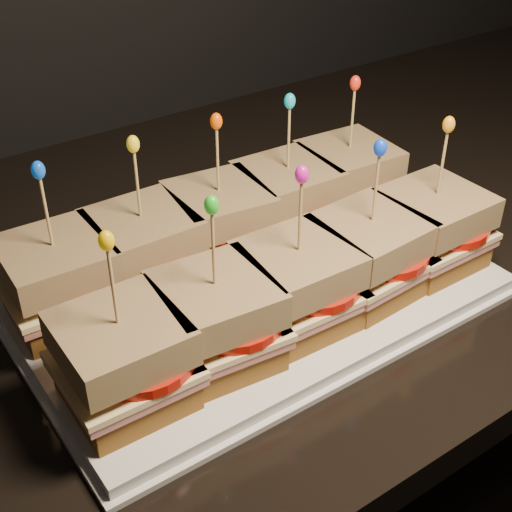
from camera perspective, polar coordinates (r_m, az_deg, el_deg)
granite_slab at (r=0.77m, az=-16.17°, el=-4.87°), size 2.43×0.73×0.04m
platter at (r=0.73m, az=0.00°, el=-2.99°), size 0.46×0.29×0.02m
platter_rim at (r=0.73m, az=-0.00°, el=-3.37°), size 0.47×0.30×0.01m
sandwich_0_bread_bot at (r=0.70m, az=-15.10°, el=-3.78°), size 0.10×0.10×0.03m
sandwich_0_ham at (r=0.69m, az=-15.31°, el=-2.68°), size 0.11×0.10×0.01m
sandwich_0_cheese at (r=0.69m, az=-15.40°, el=-2.21°), size 0.11×0.10×0.01m
sandwich_0_tomato at (r=0.68m, az=-14.38°, el=-1.61°), size 0.09×0.09×0.01m
sandwich_0_bread_top at (r=0.67m, az=-15.75°, el=-0.28°), size 0.10×0.10×0.03m
sandwich_0_pick at (r=0.65m, az=-16.37°, el=3.07°), size 0.00×0.00×0.09m
sandwich_0_frill at (r=0.63m, az=-17.03°, el=6.58°), size 0.01×0.01×0.02m
sandwich_1_bread_bot at (r=0.73m, az=-8.73°, el=-1.40°), size 0.09×0.09×0.03m
sandwich_1_ham at (r=0.72m, az=-8.85°, el=-0.31°), size 0.10×0.10×0.01m
sandwich_1_cheese at (r=0.71m, az=-8.89°, el=0.15°), size 0.10×0.10×0.01m
sandwich_1_tomato at (r=0.71m, az=-7.87°, el=0.74°), size 0.09×0.09×0.01m
sandwich_1_bread_top at (r=0.70m, az=-9.09°, el=2.06°), size 0.09×0.09×0.03m
sandwich_1_pick at (r=0.68m, az=-9.44°, el=5.37°), size 0.00×0.00×0.09m
sandwich_1_frill at (r=0.66m, az=-9.81°, el=8.81°), size 0.01×0.01×0.02m
sandwich_2_bread_bot at (r=0.76m, az=-2.86°, el=0.80°), size 0.10×0.10×0.03m
sandwich_2_ham at (r=0.75m, az=-2.90°, el=1.87°), size 0.11×0.11×0.01m
sandwich_2_cheese at (r=0.75m, az=-2.92°, el=2.32°), size 0.12×0.11×0.01m
sandwich_2_tomato at (r=0.75m, az=-1.91°, el=2.89°), size 0.09×0.09×0.01m
sandwich_2_bread_top at (r=0.73m, az=-2.98°, el=4.18°), size 0.11×0.11×0.03m
sandwich_2_pick at (r=0.71m, az=-3.09°, el=7.39°), size 0.00×0.00×0.09m
sandwich_2_frill at (r=0.69m, az=-3.20°, el=10.71°), size 0.01×0.01×0.02m
sandwich_3_bread_bot at (r=0.80m, az=2.45°, el=2.78°), size 0.10×0.10×0.03m
sandwich_3_ham at (r=0.80m, az=2.48°, el=3.82°), size 0.11×0.10×0.01m
sandwich_3_cheese at (r=0.79m, az=2.49°, el=4.26°), size 0.11×0.10×0.01m
sandwich_3_tomato at (r=0.79m, az=3.46°, el=4.80°), size 0.09×0.09×0.01m
sandwich_3_bread_top at (r=0.78m, az=2.54°, el=6.05°), size 0.10×0.10×0.03m
sandwich_3_pick at (r=0.76m, az=2.63°, el=9.12°), size 0.00×0.00×0.09m
sandwich_3_frill at (r=0.74m, az=2.72°, el=12.28°), size 0.01×0.01×0.02m
sandwich_4_bread_bot at (r=0.85m, az=7.20°, el=4.53°), size 0.10×0.10×0.03m
sandwich_4_ham at (r=0.85m, az=7.28°, el=5.53°), size 0.11×0.11×0.01m
sandwich_4_cheese at (r=0.84m, az=7.31°, el=5.94°), size 0.11×0.11×0.01m
sandwich_4_tomato at (r=0.84m, az=8.24°, el=6.44°), size 0.09×0.09×0.01m
sandwich_4_bread_top at (r=0.83m, az=7.45°, el=7.65°), size 0.10×0.10×0.03m
sandwich_4_pick at (r=0.81m, az=7.69°, el=10.57°), size 0.00×0.00×0.09m
sandwich_4_frill at (r=0.79m, az=7.95°, el=13.54°), size 0.01×0.01×0.02m
sandwich_5_bread_bot at (r=0.61m, az=-10.29°, el=-10.21°), size 0.09×0.09×0.03m
sandwich_5_ham at (r=0.59m, az=-10.46°, el=-9.05°), size 0.10×0.10×0.01m
sandwich_5_cheese at (r=0.59m, az=-10.53°, el=-8.55°), size 0.10×0.10×0.01m
sandwich_5_tomato at (r=0.58m, az=-9.28°, el=-7.91°), size 0.09×0.09×0.01m
sandwich_5_bread_top at (r=0.57m, az=-10.82°, el=-6.48°), size 0.10×0.10×0.03m
sandwich_5_pick at (r=0.54m, az=-11.34°, el=-2.79°), size 0.00×0.00×0.09m
sandwich_5_frill at (r=0.52m, az=-11.89°, el=1.20°), size 0.01×0.01×0.02m
sandwich_6_bread_bot at (r=0.63m, az=-3.12°, el=-7.15°), size 0.10×0.10×0.03m
sandwich_6_ham at (r=0.62m, az=-3.17°, el=-5.99°), size 0.11×0.11×0.01m
sandwich_6_cheese at (r=0.62m, az=-3.19°, el=-5.49°), size 0.11×0.11×0.01m
sandwich_6_tomato at (r=0.61m, az=-1.96°, el=-4.85°), size 0.09×0.09×0.01m
sandwich_6_bread_top at (r=0.60m, az=-3.27°, el=-3.44°), size 0.10×0.10×0.03m
sandwich_6_pick at (r=0.57m, az=-3.42°, el=0.20°), size 0.00×0.00×0.09m
sandwich_6_frill at (r=0.55m, az=-3.58°, el=4.09°), size 0.01×0.01×0.02m
sandwich_7_bread_bot at (r=0.67m, az=3.25°, el=-4.31°), size 0.10×0.10×0.03m
sandwich_7_ham at (r=0.66m, az=3.29°, el=-3.17°), size 0.10×0.10×0.01m
sandwich_7_cheese at (r=0.66m, az=3.31°, el=-2.68°), size 0.11×0.10×0.01m
sandwich_7_tomato at (r=0.66m, az=4.48°, el=-2.05°), size 0.09×0.09×0.01m
sandwich_7_bread_top at (r=0.64m, az=3.39°, el=-0.68°), size 0.10×0.10×0.03m
sandwich_7_pick at (r=0.62m, az=3.54°, el=2.83°), size 0.00×0.00×0.09m
sandwich_7_frill at (r=0.59m, az=3.69°, el=6.53°), size 0.01×0.01×0.02m
sandwich_8_bread_bot at (r=0.72m, az=8.81°, el=-1.76°), size 0.10×0.10×0.03m
sandwich_8_ham at (r=0.71m, az=8.92°, el=-0.66°), size 0.11×0.10×0.01m
sandwich_8_cheese at (r=0.71m, az=8.97°, el=-0.19°), size 0.11×0.11×0.01m
sandwich_8_tomato at (r=0.71m, az=10.07°, el=0.40°), size 0.09×0.09×0.01m
sandwich_8_bread_top at (r=0.69m, az=9.18°, el=1.72°), size 0.10×0.10×0.03m
sandwich_8_pick at (r=0.67m, az=9.53°, el=5.05°), size 0.00×0.00×0.09m
sandwich_8_frill at (r=0.65m, az=9.91°, el=8.52°), size 0.01×0.01×0.02m
sandwich_9_bread_bot at (r=0.78m, az=13.62°, el=0.47°), size 0.09×0.09×0.03m
sandwich_9_ham at (r=0.77m, az=13.78°, el=1.51°), size 0.10×0.10×0.01m
sandwich_9_cheese at (r=0.76m, az=13.85°, el=1.95°), size 0.10×0.10×0.01m
sandwich_9_tomato at (r=0.76m, az=14.87°, el=2.50°), size 0.09×0.09×0.01m
sandwich_9_bread_top at (r=0.75m, az=14.14°, el=3.77°), size 0.09×0.09×0.03m
sandwich_9_pick at (r=0.73m, az=14.65°, el=6.89°), size 0.00×0.00×0.09m
sandwich_9_frill at (r=0.71m, az=15.17°, el=10.12°), size 0.01×0.01×0.02m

